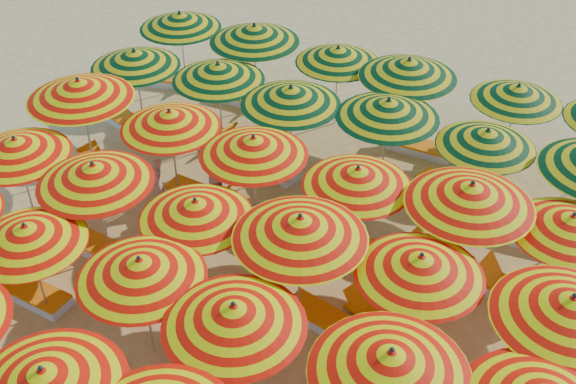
{
  "coord_description": "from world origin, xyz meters",
  "views": [
    {
      "loc": [
        5.02,
        -10.26,
        10.63
      ],
      "look_at": [
        0.0,
        0.5,
        1.6
      ],
      "focal_mm": 45.0,
      "sensor_mm": 36.0,
      "label": 1
    }
  ],
  "objects_px": {
    "umbrella_31": "(254,34)",
    "lounger_8": "(328,320)",
    "lounger_9": "(383,325)",
    "umbrella_10": "(390,362)",
    "umbrella_9": "(234,315)",
    "lounger_22": "(478,156)",
    "umbrella_15": "(300,227)",
    "lounger_5": "(30,292)",
    "umbrella_17": "(571,308)",
    "umbrella_16": "(420,265)",
    "umbrella_8": "(140,269)",
    "lounger_12": "(382,251)",
    "umbrella_34": "(517,93)",
    "umbrella_20": "(254,146)",
    "umbrella_22": "(471,194)",
    "lounger_13": "(517,294)",
    "beachgoer_a": "(158,185)",
    "umbrella_26": "(291,96)",
    "lounger_11": "(201,195)",
    "umbrella_30": "(180,20)",
    "umbrella_14": "(196,210)",
    "umbrella_13": "(94,174)",
    "umbrella_23": "(571,224)",
    "umbrella_7": "(26,235)",
    "lounger_14": "(128,122)",
    "lounger_19": "(172,80)",
    "umbrella_18": "(79,89)",
    "lounger_10": "(109,174)",
    "umbrella_33": "(409,68)",
    "umbrella_24": "(135,59)",
    "umbrella_32": "(338,55)",
    "lounger_18": "(551,242)",
    "umbrella_28": "(487,138)",
    "lounger_7": "(88,242)",
    "umbrella_2": "(44,380)",
    "umbrella_19": "(170,120)",
    "umbrella_25": "(218,72)",
    "umbrella_12": "(16,147)",
    "beachgoer_b": "(221,176)"
  },
  "relations": [
    {
      "from": "umbrella_10",
      "to": "umbrella_19",
      "type": "xyz_separation_m",
      "value": [
        -6.72,
        4.59,
        -0.17
      ]
    },
    {
      "from": "lounger_9",
      "to": "umbrella_10",
      "type": "bearing_deg",
      "value": 130.96
    },
    {
      "from": "umbrella_22",
      "to": "lounger_12",
      "type": "bearing_deg",
      "value": 174.66
    },
    {
      "from": "umbrella_30",
      "to": "lounger_8",
      "type": "distance_m",
      "value": 10.42
    },
    {
      "from": "umbrella_8",
      "to": "umbrella_31",
      "type": "relative_size",
      "value": 0.98
    },
    {
      "from": "lounger_7",
      "to": "lounger_22",
      "type": "height_order",
      "value": "same"
    },
    {
      "from": "umbrella_9",
      "to": "lounger_22",
      "type": "relative_size",
      "value": 1.38
    },
    {
      "from": "lounger_7",
      "to": "lounger_13",
      "type": "height_order",
      "value": "same"
    },
    {
      "from": "lounger_7",
      "to": "lounger_14",
      "type": "xyz_separation_m",
      "value": [
        -2.13,
        4.55,
        0.0
      ]
    },
    {
      "from": "lounger_14",
      "to": "lounger_19",
      "type": "xyz_separation_m",
      "value": [
        -0.18,
        2.53,
        0.0
      ]
    },
    {
      "from": "lounger_13",
      "to": "beachgoer_a",
      "type": "distance_m",
      "value": 8.24
    },
    {
      "from": "umbrella_23",
      "to": "umbrella_25",
      "type": "relative_size",
      "value": 1.13
    },
    {
      "from": "beachgoer_b",
      "to": "umbrella_14",
      "type": "bearing_deg",
      "value": -161.0
    },
    {
      "from": "umbrella_15",
      "to": "lounger_5",
      "type": "height_order",
      "value": "umbrella_15"
    },
    {
      "from": "umbrella_9",
      "to": "umbrella_33",
      "type": "height_order",
      "value": "umbrella_33"
    },
    {
      "from": "lounger_9",
      "to": "lounger_22",
      "type": "height_order",
      "value": "same"
    },
    {
      "from": "umbrella_12",
      "to": "umbrella_2",
      "type": "bearing_deg",
      "value": -44.7
    },
    {
      "from": "lounger_22",
      "to": "umbrella_23",
      "type": "bearing_deg",
      "value": 108.31
    },
    {
      "from": "umbrella_9",
      "to": "lounger_13",
      "type": "xyz_separation_m",
      "value": [
        3.93,
        4.58,
        -2.05
      ]
    },
    {
      "from": "umbrella_23",
      "to": "umbrella_15",
      "type": "bearing_deg",
      "value": -150.34
    },
    {
      "from": "umbrella_2",
      "to": "lounger_18",
      "type": "bearing_deg",
      "value": 55.01
    },
    {
      "from": "umbrella_28",
      "to": "lounger_13",
      "type": "distance_m",
      "value": 3.45
    },
    {
      "from": "umbrella_18",
      "to": "lounger_8",
      "type": "xyz_separation_m",
      "value": [
        7.31,
        -2.3,
        -2.21
      ]
    },
    {
      "from": "umbrella_23",
      "to": "umbrella_24",
      "type": "xyz_separation_m",
      "value": [
        -11.1,
        2.03,
        0.09
      ]
    },
    {
      "from": "umbrella_20",
      "to": "umbrella_22",
      "type": "relative_size",
      "value": 0.81
    },
    {
      "from": "umbrella_19",
      "to": "umbrella_30",
      "type": "bearing_deg",
      "value": 119.36
    },
    {
      "from": "umbrella_18",
      "to": "lounger_10",
      "type": "xyz_separation_m",
      "value": [
        0.5,
        -0.09,
        -2.21
      ]
    },
    {
      "from": "lounger_11",
      "to": "umbrella_16",
      "type": "bearing_deg",
      "value": -15.92
    },
    {
      "from": "umbrella_31",
      "to": "lounger_8",
      "type": "bearing_deg",
      "value": -53.56
    },
    {
      "from": "lounger_18",
      "to": "umbrella_32",
      "type": "bearing_deg",
      "value": 151.48
    },
    {
      "from": "lounger_22",
      "to": "beachgoer_b",
      "type": "bearing_deg",
      "value": 29.0
    },
    {
      "from": "umbrella_10",
      "to": "umbrella_32",
      "type": "relative_size",
      "value": 1.09
    },
    {
      "from": "umbrella_22",
      "to": "umbrella_26",
      "type": "distance_m",
      "value": 5.21
    },
    {
      "from": "umbrella_17",
      "to": "umbrella_16",
      "type": "bearing_deg",
      "value": 176.85
    },
    {
      "from": "umbrella_22",
      "to": "lounger_8",
      "type": "bearing_deg",
      "value": -131.36
    },
    {
      "from": "umbrella_15",
      "to": "lounger_12",
      "type": "bearing_deg",
      "value": 69.71
    },
    {
      "from": "umbrella_14",
      "to": "umbrella_30",
      "type": "height_order",
      "value": "umbrella_30"
    },
    {
      "from": "umbrella_30",
      "to": "umbrella_14",
      "type": "bearing_deg",
      "value": -56.24
    },
    {
      "from": "umbrella_13",
      "to": "umbrella_15",
      "type": "height_order",
      "value": "umbrella_15"
    },
    {
      "from": "umbrella_10",
      "to": "umbrella_34",
      "type": "distance_m",
      "value": 9.25
    },
    {
      "from": "umbrella_31",
      "to": "umbrella_34",
      "type": "bearing_deg",
      "value": 1.47
    },
    {
      "from": "umbrella_14",
      "to": "umbrella_33",
      "type": "relative_size",
      "value": 0.87
    },
    {
      "from": "lounger_22",
      "to": "beachgoer_a",
      "type": "distance_m",
      "value": 8.16
    },
    {
      "from": "umbrella_7",
      "to": "umbrella_20",
      "type": "height_order",
      "value": "umbrella_20"
    },
    {
      "from": "umbrella_24",
      "to": "beachgoer_b",
      "type": "bearing_deg",
      "value": -28.42
    },
    {
      "from": "umbrella_7",
      "to": "umbrella_23",
      "type": "distance_m",
      "value": 10.04
    },
    {
      "from": "lounger_5",
      "to": "umbrella_23",
      "type": "bearing_deg",
      "value": -151.25
    },
    {
      "from": "umbrella_25",
      "to": "lounger_10",
      "type": "height_order",
      "value": "umbrella_25"
    },
    {
      "from": "umbrella_18",
      "to": "umbrella_26",
      "type": "distance_m",
      "value": 4.94
    },
    {
      "from": "umbrella_14",
      "to": "lounger_10",
      "type": "bearing_deg",
      "value": 150.12
    }
  ]
}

